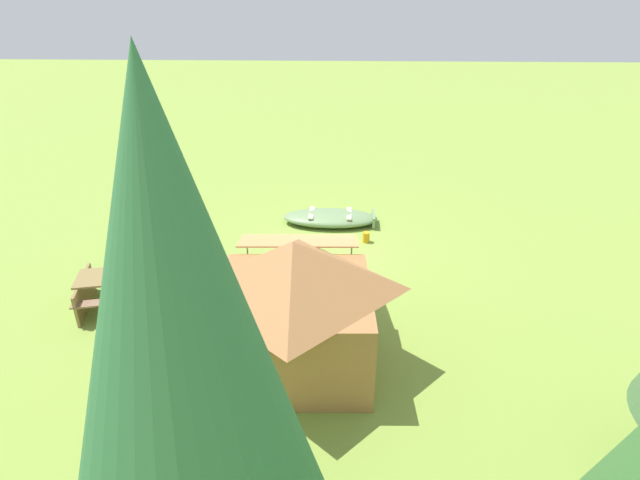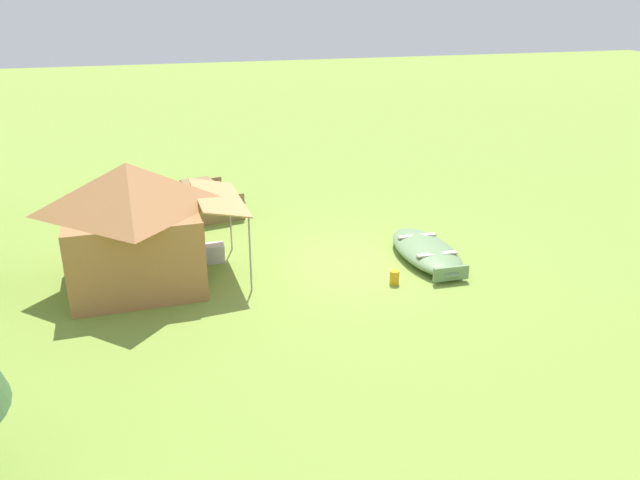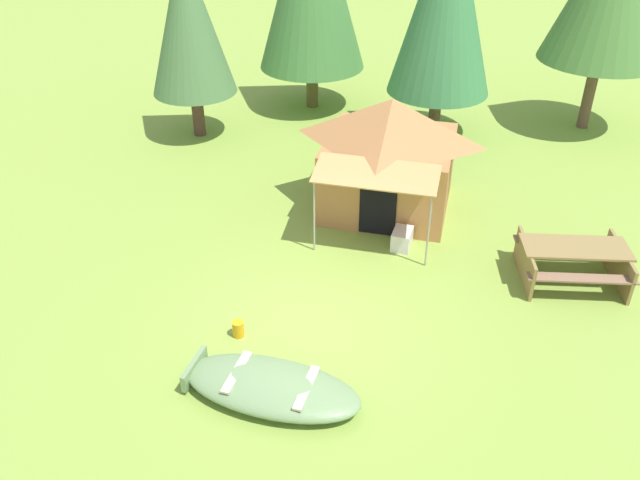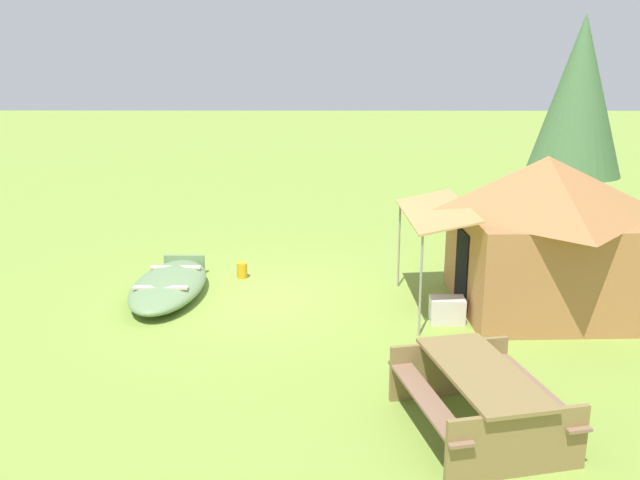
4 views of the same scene
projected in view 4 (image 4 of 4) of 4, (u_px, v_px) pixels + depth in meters
name	position (u px, v px, depth m)	size (l,w,h in m)	color
ground_plane	(270.00, 299.00, 11.77)	(80.00, 80.00, 0.00)	olive
beached_rowboat	(169.00, 285.00, 11.85)	(2.79, 1.24, 0.39)	#6B8959
canvas_cabin_tent	(542.00, 231.00, 11.02)	(2.98, 3.67, 2.53)	#AD7140
picnic_table	(480.00, 392.00, 7.52)	(2.21, 1.89, 0.75)	olive
cooler_box	(447.00, 310.00, 10.71)	(0.53, 0.37, 0.39)	silver
fuel_can	(242.00, 270.00, 12.82)	(0.20, 0.20, 0.29)	orange
pine_tree_back_right	(579.00, 97.00, 16.08)	(2.22, 2.22, 4.98)	#4D332A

